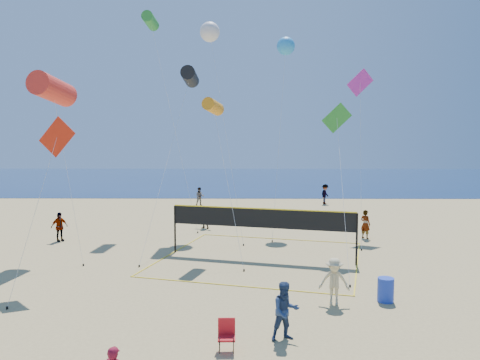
{
  "coord_description": "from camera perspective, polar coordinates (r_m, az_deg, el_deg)",
  "views": [
    {
      "loc": [
        1.58,
        -12.26,
        6.31
      ],
      "look_at": [
        1.43,
        2.0,
        5.06
      ],
      "focal_mm": 35.0,
      "sensor_mm": 36.0,
      "label": 1
    }
  ],
  "objects": [
    {
      "name": "far_person_0",
      "position": [
        31.13,
        -21.17,
        -5.34
      ],
      "size": [
        1.04,
        1.08,
        1.81
      ],
      "primitive_type": "imported",
      "rotation": [
        0.0,
        0.0,
        0.82
      ],
      "color": "gray",
      "rests_on": "ground"
    },
    {
      "name": "kite_5",
      "position": [
        33.44,
        14.44,
        10.7
      ],
      "size": [
        2.28,
        6.68,
        11.15
      ],
      "rotation": [
        0.0,
        0.0,
        0.36
      ],
      "color": "#C02AAA",
      "rests_on": "ground"
    },
    {
      "name": "kite_2",
      "position": [
        26.05,
        -3.3,
        8.9
      ],
      "size": [
        2.35,
        5.0,
        8.57
      ],
      "rotation": [
        0.0,
        0.0,
        -0.29
      ],
      "color": "orange",
      "rests_on": "ground"
    },
    {
      "name": "ocean",
      "position": [
        74.55,
        -0.63,
        0.16
      ],
      "size": [
        140.0,
        50.0,
        0.03
      ],
      "primitive_type": "cube",
      "color": "navy",
      "rests_on": "ground"
    },
    {
      "name": "trash_barrel",
      "position": [
        19.52,
        17.33,
        -12.65
      ],
      "size": [
        0.73,
        0.73,
        0.94
      ],
      "primitive_type": "cylinder",
      "rotation": [
        0.0,
        0.0,
        -0.18
      ],
      "color": "#1C39BA",
      "rests_on": "ground"
    },
    {
      "name": "kite_8",
      "position": [
        36.61,
        -10.87,
        18.49
      ],
      "size": [
        4.27,
        4.96,
        15.47
      ],
      "rotation": [
        0.0,
        0.0,
        -0.07
      ],
      "color": "#2B8D2F",
      "rests_on": "ground"
    },
    {
      "name": "bystander_b",
      "position": [
        18.6,
        11.41,
        -12.01
      ],
      "size": [
        1.28,
        0.9,
        1.8
      ],
      "primitive_type": "imported",
      "rotation": [
        0.0,
        0.0,
        -0.21
      ],
      "color": "#D1C08B",
      "rests_on": "ground"
    },
    {
      "name": "camp_chair",
      "position": [
        14.68,
        -1.65,
        -18.15
      ],
      "size": [
        0.53,
        0.65,
        1.06
      ],
      "rotation": [
        0.0,
        0.0,
        0.03
      ],
      "color": "red",
      "rests_on": "ground"
    },
    {
      "name": "kite_0",
      "position": [
        27.55,
        -21.87,
        10.21
      ],
      "size": [
        3.18,
        4.25,
        9.83
      ],
      "rotation": [
        0.0,
        0.0,
        -0.13
      ],
      "color": "red",
      "rests_on": "ground"
    },
    {
      "name": "kite_7",
      "position": [
        35.73,
        5.61,
        15.93
      ],
      "size": [
        2.1,
        7.41,
        13.77
      ],
      "rotation": [
        0.0,
        0.0,
        -0.14
      ],
      "color": "#2A95E6",
      "rests_on": "ground"
    },
    {
      "name": "volleyball_net",
      "position": [
        24.82,
        2.59,
        -5.32
      ],
      "size": [
        12.26,
        12.15,
        2.69
      ],
      "rotation": [
        0.0,
        0.0,
        -0.26
      ],
      "color": "black",
      "rests_on": "ground"
    },
    {
      "name": "kite_3",
      "position": [
        22.16,
        -21.59,
        4.26
      ],
      "size": [
        1.82,
        4.13,
        7.33
      ],
      "rotation": [
        0.0,
        0.0,
        -0.06
      ],
      "color": "red",
      "rests_on": "ground"
    },
    {
      "name": "bystander_a",
      "position": [
        15.3,
        5.57,
        -15.61
      ],
      "size": [
        1.06,
        0.92,
        1.86
      ],
      "primitive_type": "imported",
      "rotation": [
        0.0,
        0.0,
        0.27
      ],
      "color": "navy",
      "rests_on": "ground"
    },
    {
      "name": "far_person_2",
      "position": [
        30.88,
        15.04,
        -5.23
      ],
      "size": [
        0.78,
        0.79,
        1.84
      ],
      "primitive_type": "imported",
      "rotation": [
        0.0,
        0.0,
        2.34
      ],
      "color": "gray",
      "rests_on": "ground"
    },
    {
      "name": "kite_4",
      "position": [
        26.38,
        11.78,
        6.62
      ],
      "size": [
        1.73,
        6.82,
        8.34
      ],
      "rotation": [
        0.0,
        0.0,
        0.26
      ],
      "color": "#2B8D2F",
      "rests_on": "ground"
    },
    {
      "name": "far_person_3",
      "position": [
        44.68,
        -4.93,
        -2.02
      ],
      "size": [
        0.94,
        0.78,
        1.73
      ],
      "primitive_type": "imported",
      "rotation": [
        0.0,
        0.0,
        0.16
      ],
      "color": "gray",
      "rests_on": "ground"
    },
    {
      "name": "far_person_4",
      "position": [
        46.21,
        10.34,
        -1.72
      ],
      "size": [
        1.28,
        1.45,
        1.94
      ],
      "primitive_type": "imported",
      "rotation": [
        0.0,
        0.0,
        1.01
      ],
      "color": "gray",
      "rests_on": "ground"
    },
    {
      "name": "far_person_1",
      "position": [
        33.29,
        -4.27,
        -4.61
      ],
      "size": [
        1.46,
        1.06,
        1.53
      ],
      "primitive_type": "imported",
      "rotation": [
        0.0,
        0.0,
        -0.48
      ],
      "color": "gray",
      "rests_on": "ground"
    },
    {
      "name": "kite_1",
      "position": [
        31.79,
        -6.12,
        12.4
      ],
      "size": [
        2.14,
        9.9,
        11.05
      ],
      "rotation": [
        0.0,
        0.0,
        -0.03
      ],
      "color": "black",
      "rests_on": "ground"
    },
    {
      "name": "kite_6",
      "position": [
        35.54,
        -3.7,
        17.56
      ],
      "size": [
        3.43,
        8.24,
        14.77
      ],
      "rotation": [
        0.0,
        0.0,
        0.35
      ],
      "color": "silver",
      "rests_on": "ground"
    }
  ]
}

